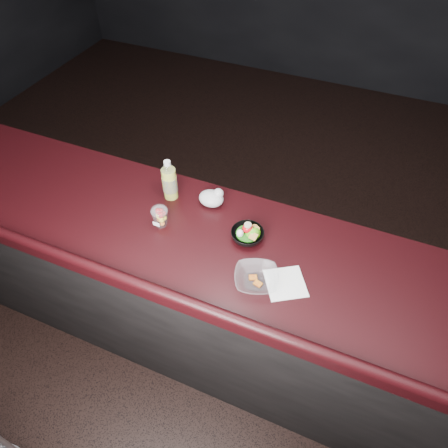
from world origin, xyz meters
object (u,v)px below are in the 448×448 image
at_px(fruit_cup, 160,216).
at_px(green_apple, 253,233).
at_px(lemonade_bottle, 170,182).
at_px(snack_bowl, 247,234).
at_px(takeout_bowl, 256,279).

height_order(fruit_cup, green_apple, fruit_cup).
relative_size(lemonade_bottle, green_apple, 2.97).
bearing_deg(green_apple, fruit_cup, -168.27).
xyz_separation_m(lemonade_bottle, green_apple, (0.48, -0.10, -0.06)).
xyz_separation_m(fruit_cup, snack_bowl, (0.41, 0.08, -0.03)).
distance_m(lemonade_bottle, takeout_bowl, 0.67).
bearing_deg(takeout_bowl, green_apple, 113.48).
bearing_deg(fruit_cup, snack_bowl, 10.42).
bearing_deg(lemonade_bottle, takeout_bowl, -29.71).
distance_m(fruit_cup, snack_bowl, 0.42).
xyz_separation_m(fruit_cup, green_apple, (0.43, 0.09, -0.02)).
distance_m(green_apple, snack_bowl, 0.03).
distance_m(lemonade_bottle, green_apple, 0.49).
xyz_separation_m(lemonade_bottle, snack_bowl, (0.46, -0.12, -0.07)).
bearing_deg(green_apple, lemonade_bottle, 167.83).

